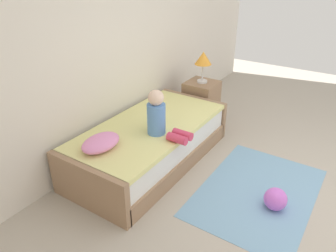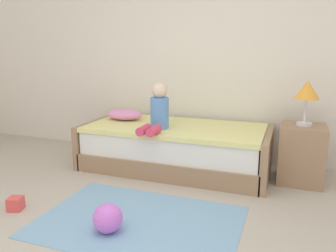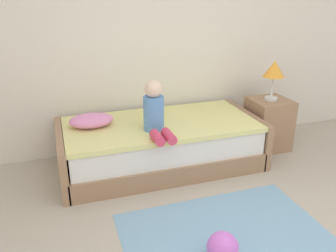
% 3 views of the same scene
% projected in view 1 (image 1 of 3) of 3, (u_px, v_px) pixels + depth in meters
% --- Properties ---
extents(ground_plane, '(9.20, 9.20, 0.00)m').
position_uv_depth(ground_plane, '(330.00, 214.00, 3.13)').
color(ground_plane, '#B2A899').
extents(wall_rear, '(7.20, 0.10, 2.90)m').
position_uv_depth(wall_rear, '(116.00, 32.00, 3.73)').
color(wall_rear, silver).
rests_on(wall_rear, ground).
extents(bed, '(2.11, 1.00, 0.50)m').
position_uv_depth(bed, '(151.00, 143.00, 3.84)').
color(bed, '#997556').
rests_on(bed, ground).
extents(nightstand, '(0.44, 0.44, 0.60)m').
position_uv_depth(nightstand, '(201.00, 101.00, 4.84)').
color(nightstand, '#997556').
rests_on(nightstand, ground).
extents(table_lamp, '(0.24, 0.24, 0.45)m').
position_uv_depth(table_lamp, '(203.00, 60.00, 4.54)').
color(table_lamp, silver).
rests_on(table_lamp, nightstand).
extents(child_figure, '(0.20, 0.51, 0.50)m').
position_uv_depth(child_figure, '(160.00, 117.00, 3.43)').
color(child_figure, '#598CD1').
rests_on(child_figure, bed).
extents(pillow, '(0.44, 0.30, 0.13)m').
position_uv_depth(pillow, '(101.00, 143.00, 3.23)').
color(pillow, '#EA8CC6').
rests_on(pillow, bed).
extents(toy_ball, '(0.23, 0.23, 0.23)m').
position_uv_depth(toy_ball, '(275.00, 199.00, 3.15)').
color(toy_ball, '#CC66D8').
rests_on(toy_ball, ground).
extents(area_rug, '(1.60, 1.10, 0.01)m').
position_uv_depth(area_rug, '(257.00, 192.00, 3.42)').
color(area_rug, '#7AA8CC').
rests_on(area_rug, ground).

